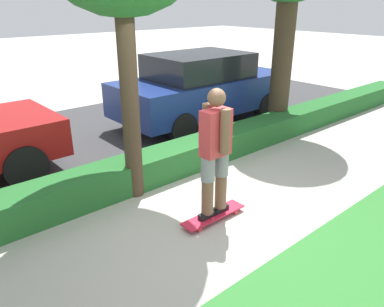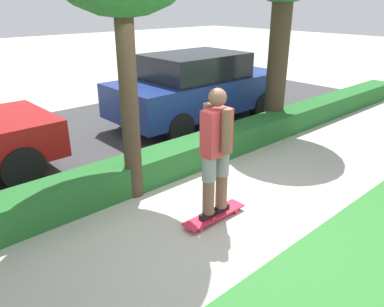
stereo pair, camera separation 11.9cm
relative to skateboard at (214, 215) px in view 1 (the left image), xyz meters
name	(u,v)px [view 1 (the left image)]	position (x,y,z in m)	size (l,w,h in m)	color
ground_plane	(223,218)	(0.13, -0.06, -0.07)	(60.00, 60.00, 0.00)	#ADA89E
street_asphalt	(86,138)	(0.13, 4.14, -0.07)	(17.52, 5.00, 0.01)	#38383A
hedge_row	(155,166)	(0.13, 1.54, 0.17)	(17.52, 0.60, 0.47)	#236028
skateboard	(214,215)	(0.00, 0.00, 0.00)	(0.99, 0.24, 0.09)	red
skater_person	(215,151)	(0.00, 0.00, 0.94)	(0.50, 0.44, 1.72)	black
parked_car_middle	(202,87)	(2.87, 3.44, 0.78)	(4.35, 1.95, 1.65)	navy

